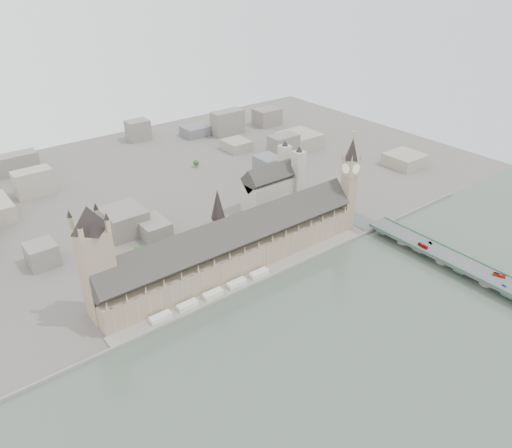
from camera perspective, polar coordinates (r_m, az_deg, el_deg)
ground at (r=454.67m, az=-1.19°, el=-6.09°), size 900.00×900.00×0.00m
river_thames at (r=367.69m, az=15.21°, el=-17.64°), size 600.00×600.00×0.00m
embankment_wall at (r=444.06m, az=-0.02°, el=-6.81°), size 600.00×1.50×3.00m
river_terrace at (r=449.19m, az=-0.61°, el=-6.42°), size 270.00×15.00×2.00m
terrace_tents at (r=429.46m, az=-4.94°, el=-7.94°), size 118.00×7.00×4.00m
palace_of_westminster at (r=455.58m, az=-2.71°, el=-2.62°), size 265.00×40.73×55.44m
elizabeth_tower at (r=514.41m, az=10.64°, el=5.21°), size 17.00×17.00×107.50m
victoria_tower at (r=397.64m, az=-17.85°, el=-3.80°), size 30.00×30.00×100.00m
central_tower at (r=437.86m, az=-4.36°, el=1.23°), size 13.00×13.00×48.00m
westminster_bridge at (r=507.15m, az=19.88°, el=-3.28°), size 25.00×325.00×10.25m
bridge_parapets at (r=487.28m, az=24.26°, el=-4.83°), size 25.00×235.00×1.15m
westminster_abbey at (r=566.97m, az=2.01°, el=4.36°), size 68.00×36.00×64.00m
city_skyline_inland at (r=635.47m, az=-14.64°, el=5.61°), size 720.00×360.00×38.00m
park_trees at (r=487.91m, az=-6.38°, el=-2.55°), size 110.00×30.00×15.00m
red_bus_north at (r=503.85m, az=18.54°, el=-2.37°), size 3.45×10.76×2.95m
red_bus_south at (r=485.60m, az=26.04°, el=-5.27°), size 5.58×10.76×2.93m
car_blue at (r=474.70m, az=26.52°, el=-6.32°), size 1.96×4.14×1.37m
car_silver at (r=512.56m, az=19.30°, el=-2.04°), size 3.18×4.88×1.52m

